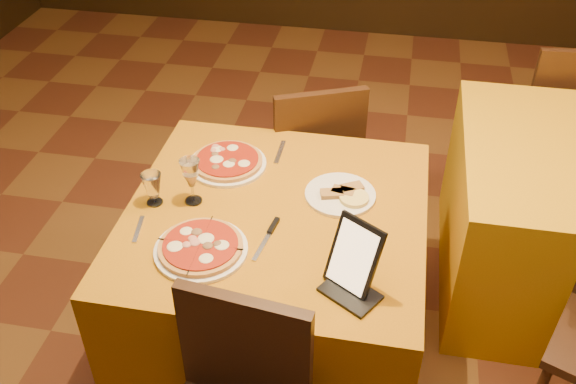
% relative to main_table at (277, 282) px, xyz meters
% --- Properties ---
extents(floor, '(6.00, 7.00, 0.01)m').
position_rel_main_table_xyz_m(floor, '(0.11, -0.12, -0.38)').
color(floor, '#5E2D19').
rests_on(floor, ground).
extents(main_table, '(1.10, 1.10, 0.75)m').
position_rel_main_table_xyz_m(main_table, '(0.00, 0.00, 0.00)').
color(main_table, '#AE6C0B').
rests_on(main_table, floor).
extents(side_table, '(1.10, 1.10, 0.75)m').
position_rel_main_table_xyz_m(side_table, '(1.25, 0.62, 0.00)').
color(side_table, '#D5980D').
rests_on(side_table, floor).
extents(chair_main_far, '(0.53, 0.53, 0.91)m').
position_rel_main_table_xyz_m(chair_main_far, '(0.00, 0.80, 0.08)').
color(chair_main_far, black).
rests_on(chair_main_far, floor).
extents(chair_side_far, '(0.50, 0.50, 0.91)m').
position_rel_main_table_xyz_m(chair_side_far, '(1.25, 1.45, 0.08)').
color(chair_side_far, black).
rests_on(chair_side_far, floor).
extents(pizza_near, '(0.32, 0.32, 0.03)m').
position_rel_main_table_xyz_m(pizza_near, '(-0.21, -0.26, 0.39)').
color(pizza_near, white).
rests_on(pizza_near, main_table).
extents(pizza_far, '(0.31, 0.31, 0.03)m').
position_rel_main_table_xyz_m(pizza_far, '(-0.25, 0.25, 0.39)').
color(pizza_far, white).
rests_on(pizza_far, main_table).
extents(cutlet_dish, '(0.27, 0.27, 0.03)m').
position_rel_main_table_xyz_m(cutlet_dish, '(0.22, 0.13, 0.39)').
color(cutlet_dish, white).
rests_on(cutlet_dish, main_table).
extents(wine_glass, '(0.09, 0.09, 0.19)m').
position_rel_main_table_xyz_m(wine_glass, '(-0.31, -0.00, 0.47)').
color(wine_glass, tan).
rests_on(wine_glass, main_table).
extents(water_glass, '(0.08, 0.08, 0.13)m').
position_rel_main_table_xyz_m(water_glass, '(-0.45, -0.04, 0.44)').
color(water_glass, white).
rests_on(water_glass, main_table).
extents(tablet, '(0.19, 0.17, 0.23)m').
position_rel_main_table_xyz_m(tablet, '(0.32, -0.32, 0.49)').
color(tablet, black).
rests_on(tablet, main_table).
extents(knife, '(0.05, 0.20, 0.01)m').
position_rel_main_table_xyz_m(knife, '(-0.00, -0.18, 0.38)').
color(knife, silver).
rests_on(knife, main_table).
extents(fork_near, '(0.04, 0.14, 0.01)m').
position_rel_main_table_xyz_m(fork_near, '(-0.46, -0.19, 0.38)').
color(fork_near, '#A5A4AB').
rests_on(fork_near, main_table).
extents(fork_far, '(0.02, 0.17, 0.01)m').
position_rel_main_table_xyz_m(fork_far, '(-0.06, 0.38, 0.38)').
color(fork_far, '#BABAC1').
rests_on(fork_far, main_table).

